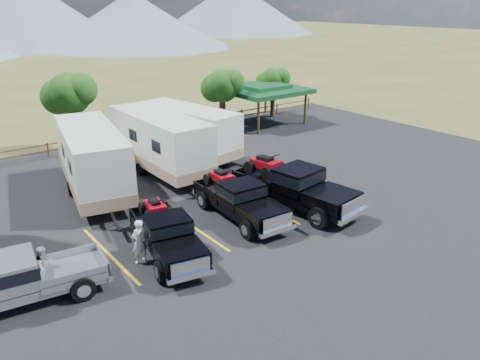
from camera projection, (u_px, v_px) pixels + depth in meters
ground at (287, 250)px, 19.26m from camera, size 320.00×320.00×0.00m
asphalt_lot at (242, 223)px, 21.47m from camera, size 44.00×34.00×0.04m
stall_lines at (229, 216)px, 22.20m from camera, size 12.12×5.50×0.01m
tree_ne_a at (222, 86)px, 35.70m from camera, size 3.11×2.92×4.76m
tree_ne_b at (273, 81)px, 39.98m from camera, size 2.77×2.59×4.27m
tree_north at (69, 94)px, 30.78m from camera, size 3.46×3.24×5.25m
rail_fence at (133, 133)px, 33.85m from camera, size 36.12×0.12×1.00m
pavilion at (263, 89)px, 38.23m from camera, size 6.20×6.20×3.22m
rig_left at (166, 233)px, 18.64m from camera, size 2.88×5.83×1.86m
rig_center at (239, 198)px, 21.76m from camera, size 2.39×6.00×1.97m
rig_right at (293, 185)px, 22.87m from camera, size 3.09×7.09×2.29m
trailer_left at (93, 160)px, 24.13m from camera, size 4.22×10.10×3.50m
trailer_center at (160, 143)px, 27.14m from camera, size 2.69×9.98×3.48m
trailer_right at (188, 132)px, 29.92m from camera, size 3.66×9.42×3.26m
pickup_silver at (19, 279)px, 15.51m from camera, size 5.98×2.65×1.73m
person_a at (139, 242)px, 17.95m from camera, size 0.72×0.54×1.81m
person_b at (45, 267)px, 16.40m from camera, size 1.00×0.96×1.62m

